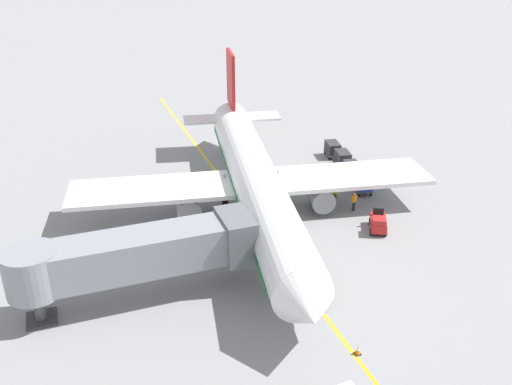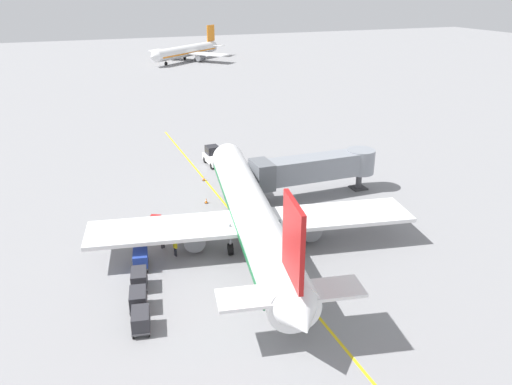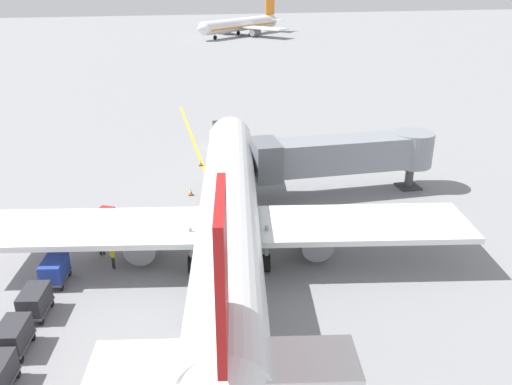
% 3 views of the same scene
% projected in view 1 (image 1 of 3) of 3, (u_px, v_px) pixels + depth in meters
% --- Properties ---
extents(ground_plane, '(400.00, 400.00, 0.00)m').
position_uv_depth(ground_plane, '(258.00, 227.00, 44.96)').
color(ground_plane, gray).
extents(gate_lead_in_line, '(0.24, 80.00, 0.01)m').
position_uv_depth(gate_lead_in_line, '(258.00, 227.00, 44.96)').
color(gate_lead_in_line, gold).
rests_on(gate_lead_in_line, ground).
extents(parked_airliner, '(30.45, 37.20, 10.63)m').
position_uv_depth(parked_airliner, '(255.00, 180.00, 45.58)').
color(parked_airliner, white).
rests_on(parked_airliner, ground).
extents(jet_bridge, '(15.31, 3.50, 4.98)m').
position_uv_depth(jet_bridge, '(135.00, 254.00, 34.79)').
color(jet_bridge, gray).
rests_on(jet_bridge, ground).
extents(baggage_tug_lead, '(2.23, 2.77, 1.62)m').
position_uv_depth(baggage_tug_lead, '(378.00, 223.00, 44.19)').
color(baggage_tug_lead, '#B21E1E').
rests_on(baggage_tug_lead, ground).
extents(baggage_cart_front, '(1.68, 2.98, 1.58)m').
position_uv_depth(baggage_cart_front, '(363.00, 183.00, 50.50)').
color(baggage_cart_front, '#4C4C51').
rests_on(baggage_cart_front, ground).
extents(baggage_cart_second_in_train, '(1.68, 2.98, 1.58)m').
position_uv_depth(baggage_cart_second_in_train, '(352.00, 169.00, 53.35)').
color(baggage_cart_second_in_train, '#4C4C51').
rests_on(baggage_cart_second_in_train, ground).
extents(baggage_cart_third_in_train, '(1.68, 2.98, 1.58)m').
position_uv_depth(baggage_cart_third_in_train, '(343.00, 158.00, 55.97)').
color(baggage_cart_third_in_train, '#4C4C51').
rests_on(baggage_cart_third_in_train, ground).
extents(baggage_cart_tail_end, '(1.68, 2.98, 1.58)m').
position_uv_depth(baggage_cart_tail_end, '(333.00, 148.00, 58.32)').
color(baggage_cart_tail_end, '#4C4C51').
rests_on(baggage_cart_tail_end, ground).
extents(ground_crew_wing_walker, '(0.72, 0.33, 1.69)m').
position_uv_depth(ground_crew_wing_walker, '(354.00, 201.00, 47.18)').
color(ground_crew_wing_walker, '#232328').
rests_on(ground_crew_wing_walker, ground).
extents(ground_crew_loader, '(0.35, 0.71, 1.69)m').
position_uv_depth(ground_crew_loader, '(335.00, 193.00, 48.58)').
color(ground_crew_loader, '#232328').
rests_on(ground_crew_loader, ground).
extents(safety_cone_nose_left, '(0.36, 0.36, 0.59)m').
position_uv_depth(safety_cone_nose_left, '(358.00, 350.00, 31.53)').
color(safety_cone_nose_left, black).
rests_on(safety_cone_nose_left, ground).
extents(safety_cone_nose_right, '(0.36, 0.36, 0.59)m').
position_uv_depth(safety_cone_nose_right, '(329.00, 278.00, 37.99)').
color(safety_cone_nose_right, black).
rests_on(safety_cone_nose_right, ground).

